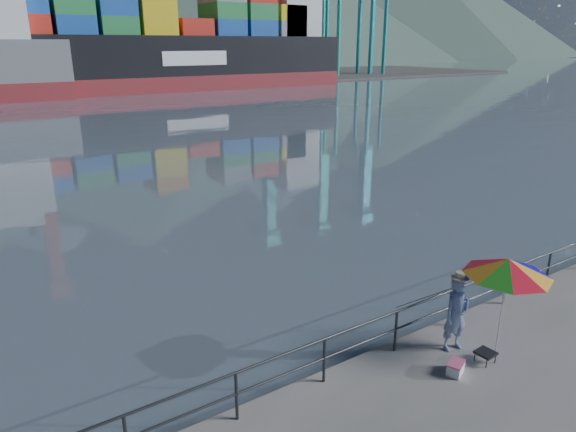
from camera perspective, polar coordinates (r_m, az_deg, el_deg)
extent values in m
cube|color=#514F4C|center=(99.87, -24.74, 13.24)|extent=(200.00, 40.00, 0.40)
cylinder|color=#2D3033|center=(11.06, 8.30, -11.83)|extent=(22.00, 0.05, 0.05)
cylinder|color=#2D3033|center=(11.29, 8.19, -13.80)|extent=(22.00, 0.05, 0.05)
cube|color=#2D3033|center=(11.32, 8.18, -14.02)|extent=(22.00, 0.06, 1.00)
cube|color=yellow|center=(98.71, -24.95, 15.46)|extent=(6.00, 2.40, 7.80)
cube|color=#194CA5|center=(100.04, -21.07, 15.20)|extent=(6.00, 2.40, 5.20)
cube|color=gray|center=(101.80, -17.33, 14.88)|extent=(6.00, 2.40, 2.60)
cube|color=#267F3F|center=(103.81, -13.85, 15.95)|extent=(6.00, 2.40, 5.20)
cube|color=gray|center=(106.30, -10.40, 15.52)|extent=(6.00, 2.40, 2.60)
cube|color=orange|center=(109.00, -7.18, 16.43)|extent=(6.00, 2.40, 5.20)
cube|color=#194CA5|center=(112.13, -4.07, 15.92)|extent=(6.00, 2.40, 2.60)
cube|color=#267F3F|center=(115.49, -1.16, 16.04)|extent=(6.00, 2.40, 2.60)
cube|color=red|center=(119.02, 1.60, 17.36)|extent=(6.00, 2.40, 7.80)
cube|color=gray|center=(101.71, -25.14, 14.74)|extent=(6.00, 2.40, 5.20)
cube|color=#194CA5|center=(102.96, -21.48, 15.22)|extent=(6.00, 2.40, 5.20)
cube|color=#194CA5|center=(104.67, -17.83, 14.92)|extent=(6.00, 2.40, 2.60)
cube|color=orange|center=(106.59, -14.49, 16.66)|extent=(6.00, 2.40, 7.80)
cube|color=#267F3F|center=(109.05, -11.05, 15.56)|extent=(6.00, 2.40, 2.60)
cube|color=yellow|center=(111.74, -7.87, 15.79)|extent=(6.00, 2.40, 2.60)
cube|color=#194CA5|center=(114.65, -4.88, 17.26)|extent=(6.00, 2.40, 7.80)
imported|color=navy|center=(12.16, 18.18, -10.33)|extent=(0.69, 0.50, 1.75)
cylinder|color=white|center=(12.28, 22.62, -9.70)|extent=(0.04, 0.04, 2.08)
cone|color=red|center=(11.84, 23.25, -5.25)|extent=(1.96, 1.96, 0.38)
cube|color=black|center=(12.24, 21.11, -14.00)|extent=(0.40, 0.40, 0.05)
cube|color=#2D3033|center=(12.30, 21.04, -14.50)|extent=(0.32, 0.32, 0.20)
cube|color=white|center=(11.72, 18.11, -15.80)|extent=(0.48, 0.41, 0.24)
cylinder|color=black|center=(13.13, 15.02, -12.09)|extent=(0.56, 1.52, 1.13)
cube|color=maroon|center=(83.20, -11.38, 14.29)|extent=(52.86, 8.81, 2.50)
cube|color=black|center=(83.02, -11.56, 17.08)|extent=(52.86, 8.81, 5.60)
cube|color=silver|center=(92.79, 0.55, 22.38)|extent=(7.00, 7.05, 10.00)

